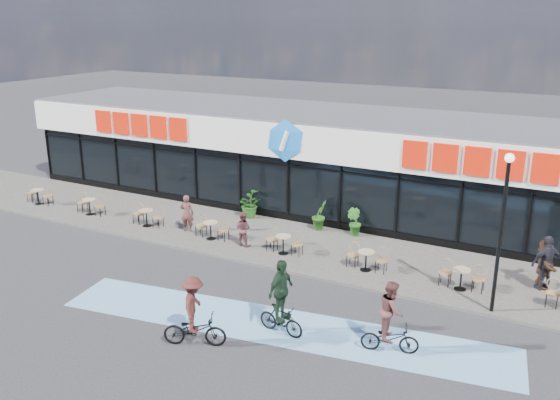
% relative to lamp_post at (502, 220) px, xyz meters
% --- Properties ---
extents(ground, '(120.00, 120.00, 0.00)m').
position_rel_lamp_post_xyz_m(ground, '(-9.56, -2.30, -3.12)').
color(ground, '#28282B').
rests_on(ground, ground).
extents(sidewalk, '(44.00, 5.00, 0.10)m').
position_rel_lamp_post_xyz_m(sidewalk, '(-9.56, 2.20, -3.07)').
color(sidewalk, '#5F5B54').
rests_on(sidewalk, ground).
extents(bike_lane, '(14.17, 4.13, 0.01)m').
position_rel_lamp_post_xyz_m(bike_lane, '(-5.56, -3.80, -3.11)').
color(bike_lane, '#699CC6').
rests_on(bike_lane, ground).
extents(building, '(30.60, 6.57, 4.75)m').
position_rel_lamp_post_xyz_m(building, '(-9.56, 7.63, -0.78)').
color(building, black).
rests_on(building, ground).
extents(lamp_post, '(0.28, 0.28, 5.07)m').
position_rel_lamp_post_xyz_m(lamp_post, '(0.00, 0.00, 0.00)').
color(lamp_post, black).
rests_on(lamp_post, sidewalk).
extents(bistro_set_0, '(1.54, 0.62, 0.90)m').
position_rel_lamp_post_xyz_m(bistro_set_0, '(-21.43, 1.18, -2.56)').
color(bistro_set_0, tan).
rests_on(bistro_set_0, sidewalk).
extents(bistro_set_1, '(1.54, 0.62, 0.90)m').
position_rel_lamp_post_xyz_m(bistro_set_1, '(-18.06, 1.18, -2.56)').
color(bistro_set_1, tan).
rests_on(bistro_set_1, sidewalk).
extents(bistro_set_2, '(1.54, 0.62, 0.90)m').
position_rel_lamp_post_xyz_m(bistro_set_2, '(-14.68, 1.18, -2.56)').
color(bistro_set_2, tan).
rests_on(bistro_set_2, sidewalk).
extents(bistro_set_3, '(1.54, 0.62, 0.90)m').
position_rel_lamp_post_xyz_m(bistro_set_3, '(-11.31, 1.18, -2.56)').
color(bistro_set_3, tan).
rests_on(bistro_set_3, sidewalk).
extents(bistro_set_4, '(1.54, 0.62, 0.90)m').
position_rel_lamp_post_xyz_m(bistro_set_4, '(-7.94, 1.18, -2.56)').
color(bistro_set_4, tan).
rests_on(bistro_set_4, sidewalk).
extents(bistro_set_5, '(1.54, 0.62, 0.90)m').
position_rel_lamp_post_xyz_m(bistro_set_5, '(-4.57, 1.18, -2.56)').
color(bistro_set_5, tan).
rests_on(bistro_set_5, sidewalk).
extents(bistro_set_6, '(1.54, 0.62, 0.90)m').
position_rel_lamp_post_xyz_m(bistro_set_6, '(-1.19, 1.18, -2.56)').
color(bistro_set_6, tan).
rests_on(bistro_set_6, sidewalk).
extents(potted_plant_left, '(1.46, 1.45, 1.23)m').
position_rel_lamp_post_xyz_m(potted_plant_left, '(-11.36, 4.24, -2.40)').
color(potted_plant_left, '#235A19').
rests_on(potted_plant_left, sidewalk).
extents(potted_plant_mid, '(0.76, 0.68, 1.14)m').
position_rel_lamp_post_xyz_m(potted_plant_mid, '(-6.25, 4.29, -2.45)').
color(potted_plant_mid, '#235D1A').
rests_on(potted_plant_mid, sidewalk).
extents(potted_plant_right, '(0.72, 0.82, 1.28)m').
position_rel_lamp_post_xyz_m(potted_plant_right, '(-7.81, 4.24, -2.38)').
color(potted_plant_right, '#255518').
rests_on(potted_plant_right, sidewalk).
extents(patron_left, '(0.68, 0.55, 1.61)m').
position_rel_lamp_post_xyz_m(patron_left, '(-12.72, 1.41, -2.21)').
color(patron_left, brown).
rests_on(patron_left, sidewalk).
extents(patron_right, '(0.69, 0.54, 1.41)m').
position_rel_lamp_post_xyz_m(patron_right, '(-9.76, 1.10, -2.31)').
color(patron_right, brown).
rests_on(patron_right, sidewalk).
extents(pedestrian_b, '(0.89, 1.67, 1.72)m').
position_rel_lamp_post_xyz_m(pedestrian_b, '(1.22, 2.60, -2.16)').
color(pedestrian_b, '#452818').
rests_on(pedestrian_b, sidewalk).
extents(pedestrian_c, '(1.15, 1.10, 1.92)m').
position_rel_lamp_post_xyz_m(pedestrian_c, '(1.29, 2.43, -2.06)').
color(pedestrian_c, black).
rests_on(pedestrian_c, sidewalk).
extents(cyclist_a, '(1.54, 1.16, 2.34)m').
position_rel_lamp_post_xyz_m(cyclist_a, '(-5.30, -4.15, -2.07)').
color(cyclist_a, black).
rests_on(cyclist_a, ground).
extents(cyclist_b, '(1.70, 0.99, 2.14)m').
position_rel_lamp_post_xyz_m(cyclist_b, '(-2.17, -3.62, -2.23)').
color(cyclist_b, black).
rests_on(cyclist_b, ground).
extents(cyclist_c, '(1.91, 1.28, 2.10)m').
position_rel_lamp_post_xyz_m(cyclist_c, '(-7.17, -5.84, -2.24)').
color(cyclist_c, black).
rests_on(cyclist_c, ground).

